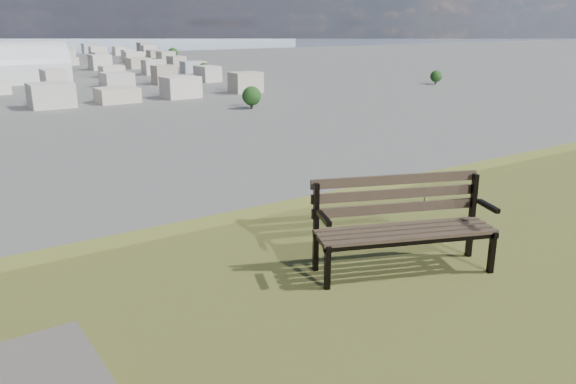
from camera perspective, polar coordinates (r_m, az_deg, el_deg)
park_bench at (r=5.47m, az=11.47°, el=-2.73°), size 1.78×1.12×0.89m
arena at (r=297.30m, az=-27.22°, el=10.87°), size 59.88×26.82×24.96m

